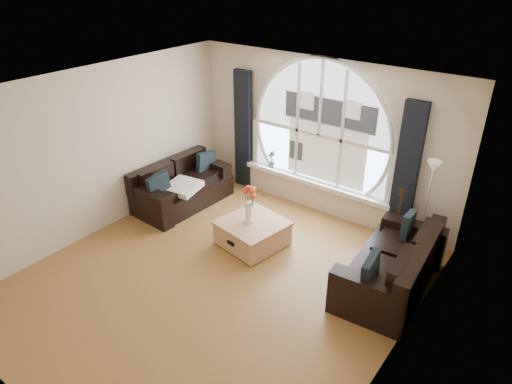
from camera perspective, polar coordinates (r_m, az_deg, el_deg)
name	(u,v)px	position (r m, az deg, el deg)	size (l,w,h in m)	color
ground	(218,280)	(6.73, -4.69, -10.82)	(5.00, 5.50, 0.01)	brown
ceiling	(210,95)	(5.48, -5.79, 11.85)	(5.00, 5.50, 0.01)	silver
wall_back	(320,137)	(8.04, 8.00, 6.81)	(5.00, 0.01, 2.70)	beige
wall_front	(6,317)	(4.71, -28.62, -13.44)	(5.00, 0.01, 2.70)	beige
wall_left	(96,152)	(7.75, -19.20, 4.66)	(0.01, 5.50, 2.70)	beige
wall_right	(400,268)	(4.92, 17.47, -8.99)	(0.01, 5.50, 2.70)	beige
attic_slope	(385,171)	(4.50, 15.73, 2.55)	(0.92, 5.50, 0.72)	silver
arched_window	(321,122)	(7.93, 8.02, 8.61)	(2.60, 0.06, 2.15)	silver
window_sill	(315,182)	(8.30, 7.28, 1.20)	(2.90, 0.22, 0.08)	white
window_frame	(320,122)	(7.90, 7.91, 8.56)	(2.76, 0.08, 2.15)	white
neighbor_house	(327,131)	(7.89, 8.86, 7.49)	(1.70, 0.02, 1.50)	silver
curtain_left	(243,130)	(8.85, -1.57, 7.66)	(0.35, 0.12, 2.30)	black
curtain_right	(406,174)	(7.44, 18.16, 2.20)	(0.35, 0.12, 2.30)	black
sofa_left	(183,185)	(8.50, -9.11, 0.91)	(0.90, 1.79, 0.80)	black
sofa_right	(391,264)	(6.61, 16.45, -8.53)	(0.94, 1.87, 0.83)	black
coffee_chest	(253,232)	(7.32, -0.43, -5.00)	(0.93, 0.93, 0.46)	tan
throw_blanket	(183,187)	(8.20, -9.06, 0.63)	(0.55, 0.55, 0.10)	silver
vase_flowers	(249,200)	(7.04, -0.93, -0.96)	(0.24, 0.24, 0.70)	white
floor_lamp	(425,211)	(7.20, 20.26, -2.21)	(0.24, 0.24, 1.60)	#B2B2B2
guitar	(399,216)	(7.49, 17.36, -2.88)	(0.36, 0.24, 1.06)	brown
potted_plant	(272,159)	(8.66, 1.97, 4.10)	(0.17, 0.12, 0.33)	#1E6023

